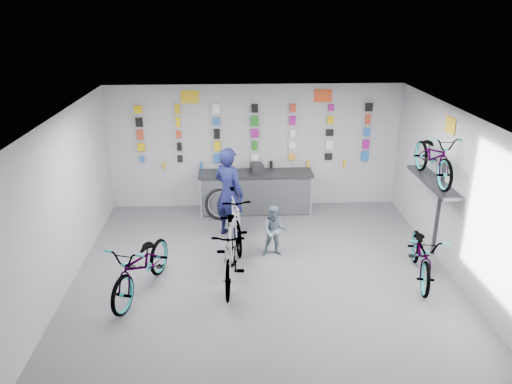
{
  "coord_description": "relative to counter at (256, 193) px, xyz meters",
  "views": [
    {
      "loc": [
        -0.55,
        -7.62,
        4.77
      ],
      "look_at": [
        -0.1,
        1.4,
        1.32
      ],
      "focal_mm": 35.0,
      "sensor_mm": 36.0,
      "label": 1
    }
  ],
  "objects": [
    {
      "name": "sign_right",
      "position": [
        1.6,
        0.44,
        2.23
      ],
      "size": [
        0.42,
        0.02,
        0.3
      ],
      "primitive_type": "cube",
      "color": "#E45020",
      "rests_on": "wall_back"
    },
    {
      "name": "spare_wheel",
      "position": [
        -0.84,
        -0.37,
        -0.13
      ],
      "size": [
        0.78,
        0.41,
        0.74
      ],
      "rotation": [
        0.0,
        0.0,
        0.21
      ],
      "color": "black",
      "rests_on": "floor"
    },
    {
      "name": "bike_wall",
      "position": [
        3.25,
        -2.34,
        1.57
      ],
      "size": [
        0.63,
        1.8,
        0.95
      ],
      "primitive_type": "imported",
      "color": "gray",
      "rests_on": "wall_bracket"
    },
    {
      "name": "wall_left",
      "position": [
        -3.5,
        -3.54,
        1.01
      ],
      "size": [
        0.0,
        8.0,
        8.0
      ],
      "primitive_type": "plane",
      "rotation": [
        1.57,
        0.0,
        1.57
      ],
      "color": "#B3B3B6",
      "rests_on": "floor"
    },
    {
      "name": "wall_bracket",
      "position": [
        3.33,
        -2.34,
        0.98
      ],
      "size": [
        0.39,
        1.9,
        2.0
      ],
      "color": "#333338",
      "rests_on": "wall_right"
    },
    {
      "name": "ceiling",
      "position": [
        0.0,
        -3.54,
        2.51
      ],
      "size": [
        8.0,
        8.0,
        0.0
      ],
      "primitive_type": "plane",
      "rotation": [
        3.14,
        0.0,
        0.0
      ],
      "color": "white",
      "rests_on": "wall_back"
    },
    {
      "name": "register",
      "position": [
        0.03,
        0.01,
        0.62
      ],
      "size": [
        0.33,
        0.35,
        0.22
      ],
      "primitive_type": "cube",
      "rotation": [
        0.0,
        0.0,
        0.19
      ],
      "color": "black",
      "rests_on": "counter"
    },
    {
      "name": "sign_left",
      "position": [
        -1.5,
        0.44,
        2.23
      ],
      "size": [
        0.42,
        0.02,
        0.3
      ],
      "primitive_type": "cube",
      "color": "yellow",
      "rests_on": "wall_back"
    },
    {
      "name": "bike_left",
      "position": [
        -2.13,
        -3.51,
        0.04
      ],
      "size": [
        1.29,
        2.14,
        1.06
      ],
      "primitive_type": "imported",
      "rotation": [
        0.0,
        0.0,
        -0.31
      ],
      "color": "gray",
      "rests_on": "floor"
    },
    {
      "name": "counter",
      "position": [
        0.0,
        0.0,
        0.0
      ],
      "size": [
        2.7,
        0.66,
        1.0
      ],
      "color": "black",
      "rests_on": "floor"
    },
    {
      "name": "bike_center",
      "position": [
        -0.62,
        -3.25,
        0.1
      ],
      "size": [
        0.67,
        1.97,
        1.17
      ],
      "primitive_type": "imported",
      "rotation": [
        0.0,
        0.0,
        -0.06
      ],
      "color": "gray",
      "rests_on": "floor"
    },
    {
      "name": "bike_right",
      "position": [
        2.87,
        -3.26,
        0.01
      ],
      "size": [
        1.03,
        1.98,
        0.99
      ],
      "primitive_type": "imported",
      "rotation": [
        0.0,
        0.0,
        -0.21
      ],
      "color": "gray",
      "rests_on": "floor"
    },
    {
      "name": "floor",
      "position": [
        0.0,
        -3.54,
        -0.49
      ],
      "size": [
        8.0,
        8.0,
        0.0
      ],
      "primitive_type": "plane",
      "color": "#525257",
      "rests_on": "ground"
    },
    {
      "name": "customer",
      "position": [
        0.27,
        -2.25,
        0.04
      ],
      "size": [
        0.53,
        0.43,
        1.06
      ],
      "primitive_type": "imported",
      "rotation": [
        0.0,
        0.0,
        -0.05
      ],
      "color": "slate",
      "rests_on": "floor"
    },
    {
      "name": "clerk",
      "position": [
        -0.63,
        -1.28,
        0.5
      ],
      "size": [
        0.86,
        0.82,
        1.98
      ],
      "primitive_type": "imported",
      "rotation": [
        0.0,
        0.0,
        2.47
      ],
      "color": "#131644",
      "rests_on": "floor"
    },
    {
      "name": "wall_right",
      "position": [
        3.5,
        -3.54,
        1.01
      ],
      "size": [
        0.0,
        8.0,
        8.0
      ],
      "primitive_type": "plane",
      "rotation": [
        1.57,
        0.0,
        -1.57
      ],
      "color": "#B3B3B6",
      "rests_on": "floor"
    },
    {
      "name": "wall_front",
      "position": [
        0.0,
        -7.54,
        1.01
      ],
      "size": [
        7.0,
        0.0,
        7.0
      ],
      "primitive_type": "plane",
      "rotation": [
        -1.57,
        0.0,
        0.0
      ],
      "color": "#B3B3B6",
      "rests_on": "floor"
    },
    {
      "name": "sign_side",
      "position": [
        3.48,
        -2.34,
        2.16
      ],
      "size": [
        0.02,
        0.4,
        0.3
      ],
      "primitive_type": "cube",
      "color": "yellow",
      "rests_on": "wall_right"
    },
    {
      "name": "bike_service",
      "position": [
        -0.53,
        -1.7,
        0.1
      ],
      "size": [
        0.8,
        2.01,
        1.18
      ],
      "primitive_type": "imported",
      "rotation": [
        0.0,
        0.0,
        0.13
      ],
      "color": "gray",
      "rests_on": "floor"
    },
    {
      "name": "wall_back",
      "position": [
        0.0,
        0.46,
        1.01
      ],
      "size": [
        7.0,
        0.0,
        7.0
      ],
      "primitive_type": "plane",
      "rotation": [
        1.57,
        0.0,
        0.0
      ],
      "color": "#B3B3B6",
      "rests_on": "floor"
    },
    {
      "name": "merch_wall",
      "position": [
        0.08,
        0.39,
        1.32
      ],
      "size": [
        5.58,
        0.08,
        1.56
      ],
      "color": "blue",
      "rests_on": "wall_back"
    }
  ]
}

